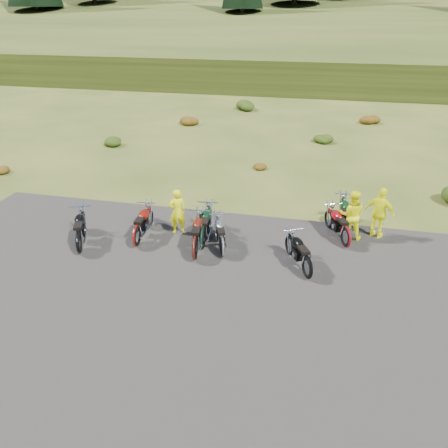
% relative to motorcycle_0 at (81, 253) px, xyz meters
% --- Properties ---
extents(ground, '(300.00, 300.00, 0.00)m').
position_rel_motorcycle_0_xyz_m(ground, '(4.76, -0.03, 0.00)').
color(ground, '#384416').
rests_on(ground, ground).
extents(gravel_pad, '(20.00, 12.00, 0.04)m').
position_rel_motorcycle_0_xyz_m(gravel_pad, '(4.76, -2.03, 0.00)').
color(gravel_pad, black).
rests_on(gravel_pad, ground).
extents(hill_slope, '(300.00, 45.97, 9.37)m').
position_rel_motorcycle_0_xyz_m(hill_slope, '(4.76, 49.97, 0.00)').
color(hill_slope, '#2A3812').
rests_on(hill_slope, ground).
extents(hill_plateau, '(300.00, 90.00, 9.17)m').
position_rel_motorcycle_0_xyz_m(hill_plateau, '(4.76, 109.97, 0.00)').
color(hill_plateau, '#2A3812').
rests_on(hill_plateau, ground).
extents(shrub_0, '(0.77, 0.77, 0.45)m').
position_rel_motorcycle_0_xyz_m(shrub_0, '(-7.24, 5.97, 0.23)').
color(shrub_0, '#6A300D').
rests_on(shrub_0, ground).
extents(shrub_1, '(1.03, 1.03, 0.61)m').
position_rel_motorcycle_0_xyz_m(shrub_1, '(-4.34, 11.27, 0.31)').
color(shrub_1, '#1C310C').
rests_on(shrub_1, ground).
extents(shrub_2, '(1.30, 1.30, 0.77)m').
position_rel_motorcycle_0_xyz_m(shrub_2, '(-1.44, 16.57, 0.38)').
color(shrub_2, '#6A300D').
rests_on(shrub_2, ground).
extents(shrub_3, '(1.56, 1.56, 0.92)m').
position_rel_motorcycle_0_xyz_m(shrub_3, '(1.46, 21.87, 0.46)').
color(shrub_3, '#1C310C').
rests_on(shrub_3, ground).
extents(shrub_4, '(0.77, 0.77, 0.45)m').
position_rel_motorcycle_0_xyz_m(shrub_4, '(4.36, 9.17, 0.23)').
color(shrub_4, '#6A300D').
rests_on(shrub_4, ground).
extents(shrub_5, '(1.03, 1.03, 0.61)m').
position_rel_motorcycle_0_xyz_m(shrub_5, '(7.26, 14.47, 0.31)').
color(shrub_5, '#1C310C').
rests_on(shrub_5, ground).
extents(shrub_6, '(1.30, 1.30, 0.77)m').
position_rel_motorcycle_0_xyz_m(shrub_6, '(10.16, 19.77, 0.38)').
color(shrub_6, '#6A300D').
rests_on(shrub_6, ground).
extents(motorcycle_0, '(1.50, 2.25, 1.12)m').
position_rel_motorcycle_0_xyz_m(motorcycle_0, '(0.00, 0.00, 0.00)').
color(motorcycle_0, black).
rests_on(motorcycle_0, ground).
extents(motorcycle_1, '(0.83, 2.10, 1.08)m').
position_rel_motorcycle_0_xyz_m(motorcycle_1, '(1.62, 0.84, 0.00)').
color(motorcycle_1, maroon).
rests_on(motorcycle_1, ground).
extents(motorcycle_2, '(0.98, 2.26, 1.15)m').
position_rel_motorcycle_0_xyz_m(motorcycle_2, '(3.78, 1.13, 0.00)').
color(motorcycle_2, black).
rests_on(motorcycle_2, ground).
extents(motorcycle_3, '(1.23, 2.01, 1.00)m').
position_rel_motorcycle_0_xyz_m(motorcycle_3, '(4.49, 0.84, 0.00)').
color(motorcycle_3, '#B5B5BA').
rests_on(motorcycle_3, ground).
extents(motorcycle_4, '(1.06, 2.27, 1.15)m').
position_rel_motorcycle_0_xyz_m(motorcycle_4, '(3.71, 0.44, 0.00)').
color(motorcycle_4, '#50140D').
rests_on(motorcycle_4, ground).
extents(motorcycle_5, '(1.50, 2.08, 1.05)m').
position_rel_motorcycle_0_xyz_m(motorcycle_5, '(7.17, 0.17, 0.00)').
color(motorcycle_5, black).
rests_on(motorcycle_5, ground).
extents(motorcycle_6, '(1.44, 2.14, 1.07)m').
position_rel_motorcycle_0_xyz_m(motorcycle_6, '(8.29, 2.30, 0.00)').
color(motorcycle_6, maroon).
rests_on(motorcycle_6, ground).
extents(motorcycle_7, '(0.91, 2.24, 1.15)m').
position_rel_motorcycle_0_xyz_m(motorcycle_7, '(8.31, 2.92, 0.00)').
color(motorcycle_7, black).
rests_on(motorcycle_7, ground).
extents(person_middle, '(0.70, 0.65, 1.61)m').
position_rel_motorcycle_0_xyz_m(person_middle, '(2.64, 2.02, 0.81)').
color(person_middle, yellow).
rests_on(person_middle, ground).
extents(person_right_a, '(0.85, 0.67, 1.72)m').
position_rel_motorcycle_0_xyz_m(person_right_a, '(8.43, 2.96, 0.86)').
color(person_right_a, yellow).
rests_on(person_right_a, ground).
extents(person_right_b, '(1.12, 0.89, 1.78)m').
position_rel_motorcycle_0_xyz_m(person_right_b, '(9.36, 3.24, 0.89)').
color(person_right_b, yellow).
rests_on(person_right_b, ground).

